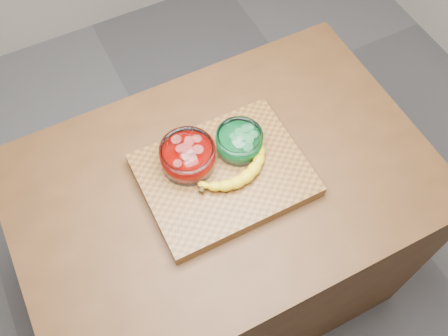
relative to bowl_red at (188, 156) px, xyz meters
name	(u,v)px	position (x,y,z in m)	size (l,w,h in m)	color
ground	(224,279)	(0.08, -0.07, -0.97)	(3.50, 3.50, 0.00)	slate
counter	(224,240)	(0.08, -0.07, -0.52)	(1.20, 0.80, 0.90)	#4A2C16
cutting_board	(224,175)	(0.08, -0.07, -0.05)	(0.45, 0.35, 0.04)	brown
bowl_red	(188,156)	(0.00, 0.00, 0.00)	(0.15, 0.15, 0.07)	white
bowl_green	(239,141)	(0.15, -0.02, 0.00)	(0.13, 0.13, 0.06)	white
banana	(235,168)	(0.10, -0.08, -0.02)	(0.26, 0.15, 0.04)	gold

